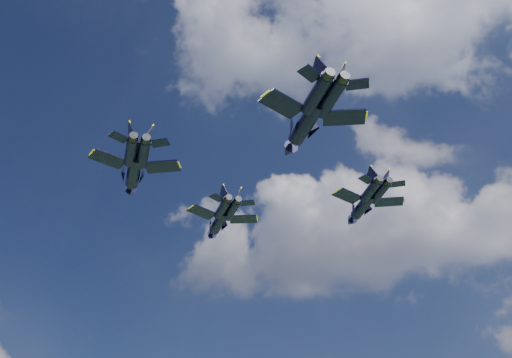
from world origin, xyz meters
The scene contains 4 objects.
jet_lead centered at (-10.63, 14.62, 60.21)m, with size 11.84×13.49×3.47m.
jet_left centered at (-15.50, -3.60, 59.20)m, with size 12.03×15.03×3.75m.
jet_right centered at (11.95, 14.93, 58.75)m, with size 10.87×13.47×3.37m.
jet_slot centered at (9.59, -7.17, 58.22)m, with size 13.87×16.06×4.10m.
Camera 1 is at (24.42, -65.84, 10.85)m, focal length 45.00 mm.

